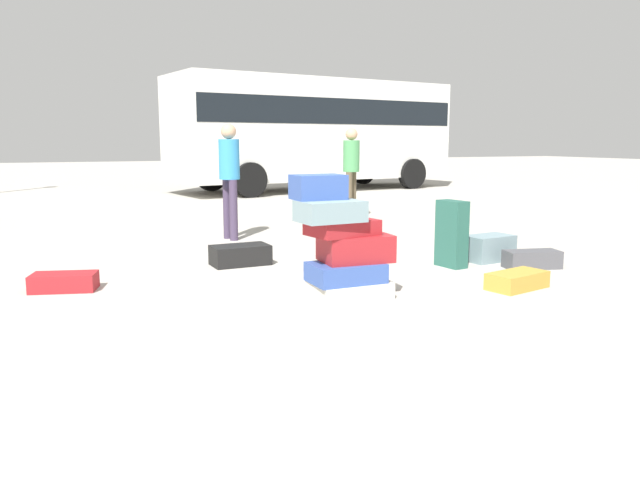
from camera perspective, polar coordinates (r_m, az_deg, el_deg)
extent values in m
plane|color=#ADA89E|center=(5.67, -1.77, -5.70)|extent=(80.00, 80.00, 0.00)
cube|color=beige|center=(5.81, 2.73, -4.58)|extent=(0.73, 0.52, 0.15)
cube|color=#334F99|center=(5.77, 2.37, -2.99)|extent=(0.67, 0.46, 0.18)
cube|color=maroon|center=(5.82, 3.28, -0.72)|extent=(0.66, 0.47, 0.25)
cube|color=maroon|center=(5.76, 2.06, 1.16)|extent=(0.67, 0.51, 0.14)
cube|color=gray|center=(5.60, 0.94, 2.66)|extent=(0.60, 0.44, 0.19)
cube|color=#334F99|center=(5.71, -0.17, 4.88)|extent=(0.47, 0.33, 0.23)
cube|color=gray|center=(7.84, 15.22, -0.71)|extent=(0.63, 0.43, 0.31)
cube|color=black|center=(7.37, -7.32, -1.38)|extent=(0.69, 0.42, 0.23)
cube|color=maroon|center=(6.57, -22.44, -3.58)|extent=(0.67, 0.47, 0.17)
cube|color=#4C4C51|center=(7.53, 18.87, -1.69)|extent=(0.67, 0.41, 0.20)
cube|color=#26594C|center=(7.32, 11.99, 0.55)|extent=(0.24, 0.39, 0.77)
cube|color=#B28C33|center=(6.45, 17.64, -3.55)|extent=(0.68, 0.45, 0.17)
cylinder|color=#3F334C|center=(9.34, -8.52, 2.85)|extent=(0.12, 0.12, 0.89)
cylinder|color=#3F334C|center=(9.15, -7.94, 2.72)|extent=(0.12, 0.12, 0.89)
cylinder|color=#338CCC|center=(9.19, -8.34, 7.34)|extent=(0.30, 0.30, 0.58)
sphere|color=tan|center=(9.19, -8.39, 9.83)|extent=(0.22, 0.22, 0.22)
cylinder|color=brown|center=(11.60, 3.05, 4.13)|extent=(0.12, 0.12, 0.88)
cylinder|color=brown|center=(11.39, 2.68, 4.04)|extent=(0.12, 0.12, 0.88)
cylinder|color=#4C9959|center=(11.46, 2.90, 7.70)|extent=(0.30, 0.30, 0.57)
sphere|color=tan|center=(11.45, 2.91, 9.68)|extent=(0.22, 0.22, 0.22)
cube|color=silver|center=(18.43, -0.57, 10.07)|extent=(8.69, 3.88, 2.80)
cube|color=black|center=(18.44, -0.57, 11.59)|extent=(8.53, 3.87, 0.70)
cylinder|color=black|center=(21.03, 3.94, 6.39)|extent=(0.93, 0.40, 0.90)
cylinder|color=black|center=(19.08, 8.45, 6.03)|extent=(0.93, 0.40, 0.90)
cylinder|color=black|center=(18.30, -9.96, 5.87)|extent=(0.93, 0.40, 0.90)
cylinder|color=black|center=(16.03, -6.46, 5.50)|extent=(0.93, 0.40, 0.90)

